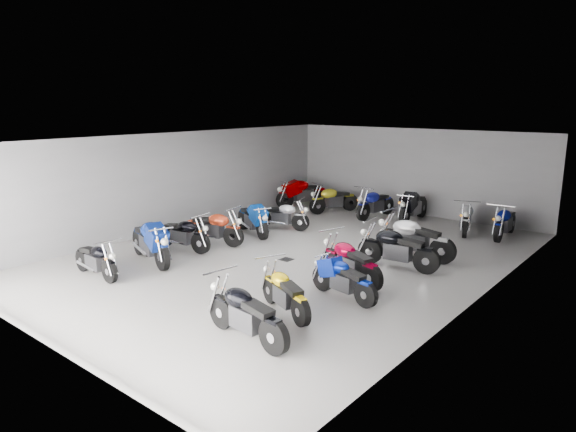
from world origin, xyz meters
The scene contains 24 objects.
ground centered at (0.00, 0.00, 0.00)m, with size 14.00×14.00×0.00m, color gray.
wall_back centered at (0.00, 7.00, 1.60)m, with size 10.00×0.10×3.20m, color slate.
wall_left centered at (-5.00, 0.00, 1.60)m, with size 0.10×14.00×3.20m, color slate.
wall_right centered at (5.00, 0.00, 1.60)m, with size 0.10×14.00×3.20m, color slate.
ceiling centered at (0.00, 0.00, 3.22)m, with size 10.00×14.00×0.04m, color black.
drain_grate centered at (0.00, -0.50, 0.01)m, with size 0.32×0.32×0.01m, color black.
motorcycle_left_a centered at (-2.66, -4.49, 0.44)m, with size 1.86×0.38×0.82m.
motorcycle_left_b centered at (-2.62, -2.95, 0.57)m, with size 2.33×0.80×1.05m.
motorcycle_left_c centered at (-2.86, -1.70, 0.48)m, with size 2.01×0.49×0.88m.
motorcycle_left_d centered at (-2.67, -0.68, 0.51)m, with size 2.09×0.62×0.93m.
motorcycle_left_e centered at (-2.53, 0.89, 0.52)m, with size 2.04×0.99×0.95m.
motorcycle_left_f centered at (-2.25, 2.00, 0.47)m, with size 1.89×0.76×0.86m.
motorcycle_right_a centered at (2.47, -4.63, 0.50)m, with size 2.08×0.47×0.91m.
motorcycle_right_b centered at (2.25, -3.29, 0.45)m, with size 1.77×0.84×0.82m.
motorcycle_right_c centered at (2.70, -1.87, 0.44)m, with size 1.83×0.50×0.81m.
motorcycle_right_d centered at (2.25, -0.89, 0.50)m, with size 2.02×0.73×0.91m.
motorcycle_right_e centered at (2.62, 0.73, 0.52)m, with size 2.18×0.49×0.96m.
motorcycle_right_f centered at (2.56, 1.81, 0.55)m, with size 2.29×0.45×1.01m.
motorcycle_back_a centered at (-4.01, 5.36, 0.56)m, with size 1.10×2.21×1.03m.
motorcycle_back_b centered at (-2.45, 5.29, 0.51)m, with size 0.96×2.01×0.93m.
motorcycle_back_c centered at (-0.76, 5.51, 0.53)m, with size 0.47×2.20×0.97m.
motorcycle_back_d centered at (0.58, 5.85, 0.55)m, with size 0.50×2.31×1.02m.
motorcycle_back_e centered at (2.63, 5.45, 0.51)m, with size 0.82×2.06×0.94m.
motorcycle_back_f centered at (3.81, 5.58, 0.50)m, with size 0.44×2.11×0.92m.
Camera 1 is at (8.43, -10.70, 4.16)m, focal length 32.00 mm.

